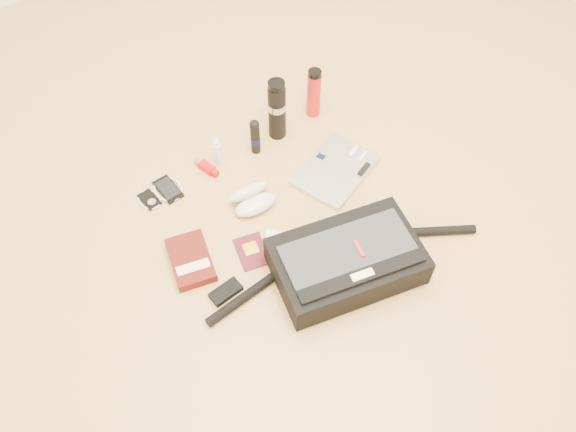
{
  "coord_description": "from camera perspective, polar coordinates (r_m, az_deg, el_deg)",
  "views": [
    {
      "loc": [
        -0.75,
        -0.89,
        1.71
      ],
      "look_at": [
        -0.03,
        0.04,
        0.06
      ],
      "focal_mm": 35.0,
      "sensor_mm": 36.0,
      "label": 1
    }
  ],
  "objects": [
    {
      "name": "inhaler",
      "position": [
        2.25,
        -8.31,
        4.95
      ],
      "size": [
        0.05,
        0.12,
        0.03
      ],
      "rotation": [
        0.0,
        0.0,
        0.23
      ],
      "color": "red",
      "rests_on": "ground"
    },
    {
      "name": "sunglasses_case",
      "position": [
        2.11,
        -3.68,
        1.8
      ],
      "size": [
        0.18,
        0.16,
        0.1
      ],
      "rotation": [
        0.0,
        0.0,
        -0.11
      ],
      "color": "silver",
      "rests_on": "ground"
    },
    {
      "name": "ipod",
      "position": [
        2.2,
        -13.9,
        1.62
      ],
      "size": [
        0.08,
        0.1,
        0.01
      ],
      "rotation": [
        0.0,
        0.0,
        0.05
      ],
      "color": "black",
      "rests_on": "ground"
    },
    {
      "name": "mouse",
      "position": [
        2.02,
        -1.13,
        -2.27
      ],
      "size": [
        0.09,
        0.12,
        0.03
      ],
      "rotation": [
        0.0,
        0.0,
        0.3
      ],
      "color": "white",
      "rests_on": "ground"
    },
    {
      "name": "aerosol_can",
      "position": [
        2.25,
        -3.35,
        8.04
      ],
      "size": [
        0.05,
        0.05,
        0.16
      ],
      "rotation": [
        0.0,
        0.0,
        0.33
      ],
      "color": "black",
      "rests_on": "ground"
    },
    {
      "name": "ground",
      "position": [
        2.07,
        1.47,
        -1.33
      ],
      "size": [
        4.0,
        4.0,
        0.0
      ],
      "primitive_type": "plane",
      "color": "tan",
      "rests_on": "ground"
    },
    {
      "name": "phone",
      "position": [
        2.22,
        -12.1,
        2.68
      ],
      "size": [
        0.1,
        0.13,
        0.01
      ],
      "rotation": [
        0.0,
        0.0,
        0.01
      ],
      "color": "black",
      "rests_on": "ground"
    },
    {
      "name": "spray_bottle",
      "position": [
        2.24,
        -7.14,
        6.44
      ],
      "size": [
        0.03,
        0.03,
        0.12
      ],
      "rotation": [
        0.0,
        0.0,
        0.01
      ],
      "color": "#BBE2F5",
      "rests_on": "ground"
    },
    {
      "name": "thermos_red",
      "position": [
        2.38,
        2.63,
        12.36
      ],
      "size": [
        0.08,
        0.08,
        0.23
      ],
      "rotation": [
        0.0,
        0.0,
        -0.33
      ],
      "color": "red",
      "rests_on": "ground"
    },
    {
      "name": "thermos_black",
      "position": [
        2.27,
        -1.13,
        10.78
      ],
      "size": [
        0.08,
        0.08,
        0.28
      ],
      "rotation": [
        0.0,
        0.0,
        -0.06
      ],
      "color": "black",
      "rests_on": "ground"
    },
    {
      "name": "messenger_bag",
      "position": [
        1.93,
        5.93,
        -4.58
      ],
      "size": [
        0.99,
        0.43,
        0.14
      ],
      "rotation": [
        0.0,
        0.0,
        -0.28
      ],
      "color": "black",
      "rests_on": "ground"
    },
    {
      "name": "laptop",
      "position": [
        2.23,
        4.91,
        4.65
      ],
      "size": [
        0.37,
        0.31,
        0.03
      ],
      "rotation": [
        0.0,
        0.0,
        0.3
      ],
      "color": "#B8B8BA",
      "rests_on": "ground"
    },
    {
      "name": "passport",
      "position": [
        2.01,
        -3.7,
        -3.59
      ],
      "size": [
        0.14,
        0.17,
        0.01
      ],
      "rotation": [
        0.0,
        0.0,
        -0.29
      ],
      "color": "#440E17",
      "rests_on": "ground"
    },
    {
      "name": "book",
      "position": [
        2.0,
        -9.81,
        -4.41
      ],
      "size": [
        0.19,
        0.24,
        0.04
      ],
      "rotation": [
        0.0,
        0.0,
        -0.29
      ],
      "color": "#470F0A",
      "rests_on": "ground"
    }
  ]
}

